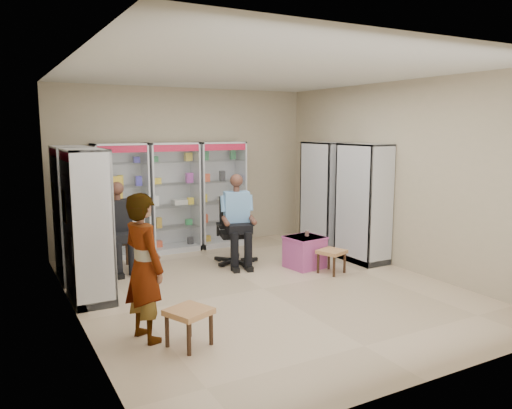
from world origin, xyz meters
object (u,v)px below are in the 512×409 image
cabinet_right_far (324,196)px  cabinet_right_near (363,203)px  cabinet_left_near (88,226)px  pink_trunk (305,252)px  cabinet_left_far (74,213)px  woven_stool_a (331,261)px  office_chair (235,231)px  cabinet_back_left (121,201)px  seated_shopkeeper (236,222)px  standing_man (144,267)px  cabinet_back_right (220,194)px  woven_stool_b (189,327)px  wooden_chair (118,240)px  cabinet_back_mid (173,197)px

cabinet_right_far → cabinet_right_near: size_ratio=1.00×
cabinet_right_near → cabinet_left_near: same height
pink_trunk → cabinet_left_far: bearing=160.7°
cabinet_right_near → woven_stool_a: cabinet_right_near is taller
office_chair → pink_trunk: size_ratio=2.09×
cabinet_back_left → seated_shopkeeper: size_ratio=1.41×
cabinet_left_near → standing_man: cabinet_left_near is taller
office_chair → pink_trunk: bearing=-27.1°
pink_trunk → cabinet_back_right: bearing=104.2°
cabinet_left_near → woven_stool_a: (3.55, -0.54, -0.81)m
cabinet_back_right → cabinet_left_far: size_ratio=1.00×
cabinet_back_left → cabinet_back_right: bearing=0.0°
cabinet_left_near → cabinet_back_left: bearing=155.4°
cabinet_left_near → woven_stool_b: cabinet_left_near is taller
cabinet_left_far → pink_trunk: 3.64m
wooden_chair → standing_man: 2.92m
cabinet_back_left → cabinet_right_near: size_ratio=1.00×
seated_shopkeeper → wooden_chair: bearing=175.5°
seated_shopkeeper → cabinet_left_far: bearing=-175.0°
cabinet_right_near → standing_man: 4.40m
cabinet_left_far → seated_shopkeeper: 2.54m
cabinet_right_near → cabinet_back_left: bearing=57.7°
cabinet_right_far → woven_stool_b: cabinet_right_far is taller
cabinet_right_near → seated_shopkeeper: cabinet_right_near is taller
seated_shopkeeper → standing_man: (-2.21, -2.23, 0.09)m
cabinet_back_right → cabinet_right_far: bearing=-34.7°
cabinet_back_right → wooden_chair: size_ratio=2.13×
cabinet_right_near → pink_trunk: (-1.10, 0.12, -0.74)m
cabinet_back_mid → seated_shopkeeper: bearing=-66.0°
woven_stool_a → cabinet_back_right: bearing=105.7°
cabinet_back_right → office_chair: size_ratio=1.79×
seated_shopkeeper → woven_stool_a: (1.06, -1.20, -0.52)m
wooden_chair → seated_shopkeeper: seated_shopkeeper is taller
cabinet_back_mid → cabinet_left_far: bearing=-153.7°
office_chair → cabinet_left_far: bearing=-173.9°
cabinet_back_mid → cabinet_back_right: size_ratio=1.00×
wooden_chair → woven_stool_a: (2.87, -1.84, -0.28)m
cabinet_back_right → woven_stool_b: bearing=-118.9°
office_chair → seated_shopkeeper: seated_shopkeeper is taller
cabinet_right_far → woven_stool_b: (-3.83, -2.86, -0.80)m
cabinet_left_far → cabinet_back_mid: bearing=116.3°
cabinet_left_near → seated_shopkeeper: size_ratio=1.41×
cabinet_back_right → standing_man: size_ratio=1.25×
seated_shopkeeper → woven_stool_b: bearing=-110.4°
woven_stool_a → seated_shopkeeper: bearing=131.4°
cabinet_back_left → woven_stool_b: bearing=-94.4°
wooden_chair → standing_man: bearing=-97.9°
pink_trunk → woven_stool_a: size_ratio=1.44×
cabinet_back_left → office_chair: bearing=-40.2°
cabinet_back_left → cabinet_left_far: 1.32m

